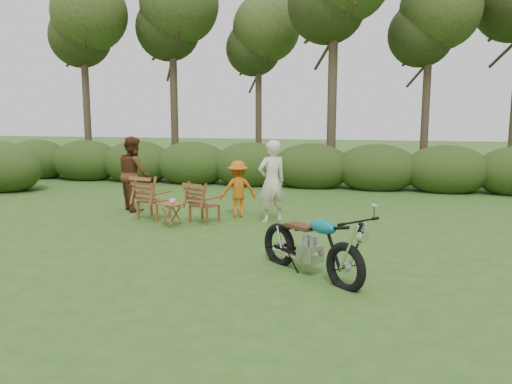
% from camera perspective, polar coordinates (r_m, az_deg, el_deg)
% --- Properties ---
extents(ground, '(80.00, 80.00, 0.00)m').
position_cam_1_polar(ground, '(7.27, -3.39, -9.30)').
color(ground, '#294F1A').
rests_on(ground, ground).
extents(tree_line, '(22.52, 11.62, 8.14)m').
position_cam_1_polar(tree_line, '(16.48, 8.69, 14.10)').
color(tree_line, '#392B1F').
rests_on(tree_line, ground).
extents(motorcycle, '(1.98, 1.84, 1.12)m').
position_cam_1_polar(motorcycle, '(7.27, 6.12, -9.35)').
color(motorcycle, '#0EABB8').
rests_on(motorcycle, ground).
extents(lawn_chair_right, '(0.76, 0.76, 0.86)m').
position_cam_1_polar(lawn_chair_right, '(10.70, -5.89, -3.42)').
color(lawn_chair_right, brown).
rests_on(lawn_chair_right, ground).
extents(lawn_chair_left, '(0.80, 0.80, 0.96)m').
position_cam_1_polar(lawn_chair_left, '(11.18, -11.55, -3.03)').
color(lawn_chair_left, brown).
rests_on(lawn_chair_left, ground).
extents(side_table, '(0.55, 0.50, 0.48)m').
position_cam_1_polar(side_table, '(10.34, -9.64, -2.58)').
color(side_table, brown).
rests_on(side_table, ground).
extents(cup, '(0.16, 0.16, 0.10)m').
position_cam_1_polar(cup, '(10.25, -9.52, -1.02)').
color(cup, beige).
rests_on(cup, side_table).
extents(adult_a, '(0.75, 0.73, 1.74)m').
position_cam_1_polar(adult_a, '(10.65, 1.81, -3.44)').
color(adult_a, beige).
rests_on(adult_a, ground).
extents(adult_b, '(1.08, 1.08, 1.76)m').
position_cam_1_polar(adult_b, '(12.35, -13.67, -1.99)').
color(adult_b, '#4E2B16').
rests_on(adult_b, ground).
extents(child, '(0.94, 0.79, 1.26)m').
position_cam_1_polar(child, '(11.21, -2.05, -2.82)').
color(child, '#BC5C11').
rests_on(child, ground).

